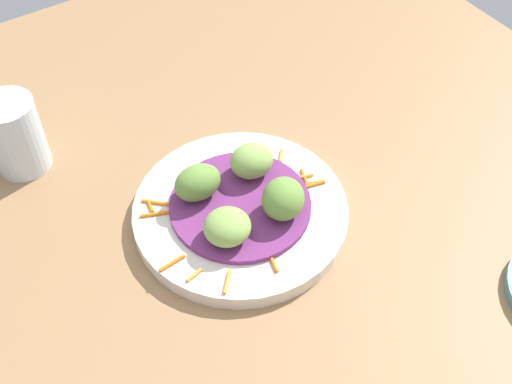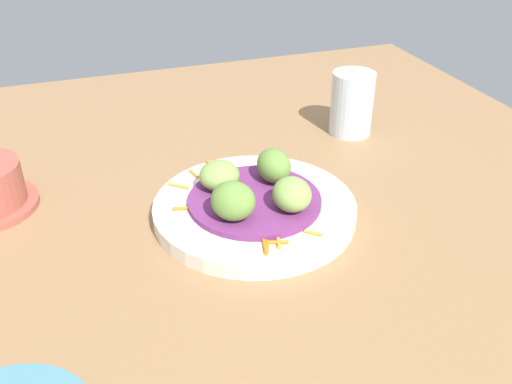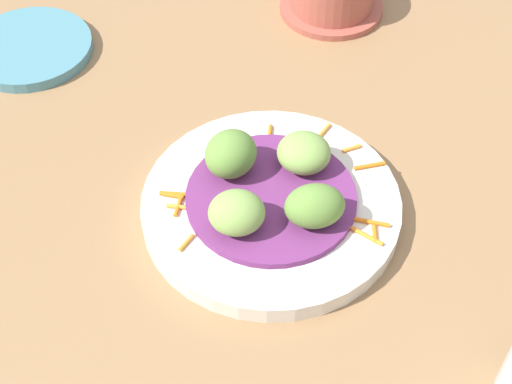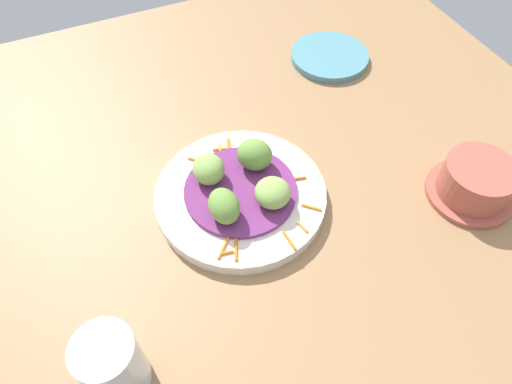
% 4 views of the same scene
% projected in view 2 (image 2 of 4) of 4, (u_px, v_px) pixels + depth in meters
% --- Properties ---
extents(table_surface, '(1.10, 1.10, 0.02)m').
position_uv_depth(table_surface, '(231.00, 221.00, 0.70)').
color(table_surface, '#936D47').
rests_on(table_surface, ground).
extents(main_plate, '(0.24, 0.24, 0.02)m').
position_uv_depth(main_plate, '(255.00, 209.00, 0.69)').
color(main_plate, silver).
rests_on(main_plate, table_surface).
extents(cabbage_bed, '(0.16, 0.16, 0.01)m').
position_uv_depth(cabbage_bed, '(255.00, 200.00, 0.68)').
color(cabbage_bed, '#702D6B').
rests_on(cabbage_bed, main_plate).
extents(carrot_garnish, '(0.17, 0.22, 0.00)m').
position_uv_depth(carrot_garnish, '(246.00, 197.00, 0.69)').
color(carrot_garnish, orange).
rests_on(carrot_garnish, main_plate).
extents(guac_scoop_left, '(0.05, 0.06, 0.04)m').
position_uv_depth(guac_scoop_left, '(292.00, 194.00, 0.65)').
color(guac_scoop_left, '#84A851').
rests_on(guac_scoop_left, cabbage_bed).
extents(guac_scoop_center, '(0.04, 0.05, 0.04)m').
position_uv_depth(guac_scoop_center, '(274.00, 166.00, 0.71)').
color(guac_scoop_center, olive).
rests_on(guac_scoop_center, cabbage_bed).
extents(guac_scoop_right, '(0.06, 0.06, 0.03)m').
position_uv_depth(guac_scoop_right, '(219.00, 175.00, 0.69)').
color(guac_scoop_right, '#84A851').
rests_on(guac_scoop_right, cabbage_bed).
extents(guac_scoop_back, '(0.07, 0.07, 0.04)m').
position_uv_depth(guac_scoop_back, '(233.00, 201.00, 0.63)').
color(guac_scoop_back, olive).
rests_on(guac_scoop_back, cabbage_bed).
extents(water_glass, '(0.07, 0.07, 0.10)m').
position_uv_depth(water_glass, '(352.00, 103.00, 0.87)').
color(water_glass, silver).
rests_on(water_glass, table_surface).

